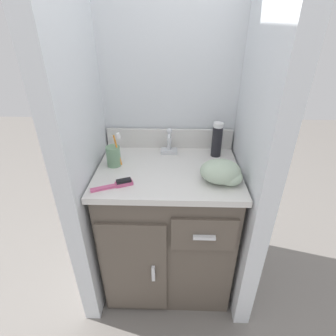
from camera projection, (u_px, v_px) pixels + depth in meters
name	position (u px, v px, depth m)	size (l,w,h in m)	color
ground_plane	(168.00, 274.00, 1.67)	(6.00, 6.00, 0.00)	slate
wall_back	(170.00, 88.00, 1.39)	(0.88, 0.08, 2.20)	silver
wall_left	(76.00, 103.00, 1.14)	(0.08, 0.59, 2.20)	silver
wall_right	(262.00, 105.00, 1.11)	(0.08, 0.59, 2.20)	silver
vanity	(168.00, 226.00, 1.46)	(0.70, 0.53, 0.78)	brown
backsplash	(170.00, 138.00, 1.47)	(0.70, 0.02, 0.11)	silver
sink_faucet	(169.00, 145.00, 1.42)	(0.09, 0.09, 0.14)	silver
toothbrush_cup	(114.00, 156.00, 1.29)	(0.08, 0.07, 0.18)	gray
shaving_cream_can	(217.00, 140.00, 1.37)	(0.05, 0.05, 0.18)	black
hairbrush	(118.00, 184.00, 1.15)	(0.18, 0.10, 0.03)	#C1517F
hand_towel	(223.00, 173.00, 1.16)	(0.19, 0.15, 0.10)	#A8BCA3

